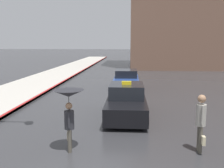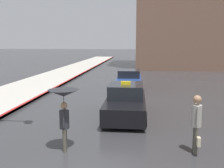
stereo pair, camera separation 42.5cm
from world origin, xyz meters
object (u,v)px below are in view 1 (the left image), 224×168
object	(u,v)px
taxi	(126,102)
pedestrian_with_umbrella	(69,103)
pedestrian_man	(201,119)
sedan_red	(126,81)

from	to	relation	value
taxi	pedestrian_with_umbrella	xyz separation A→B (m)	(-1.75, -4.23, 0.89)
pedestrian_with_umbrella	pedestrian_man	size ratio (longest dim) A/B	1.08
taxi	sedan_red	distance (m)	7.30
pedestrian_with_umbrella	pedestrian_man	distance (m)	4.18
sedan_red	pedestrian_man	world-z (taller)	pedestrian_man
sedan_red	pedestrian_man	distance (m)	11.60
sedan_red	pedestrian_with_umbrella	xyz separation A→B (m)	(-1.64, -11.53, 0.90)
pedestrian_with_umbrella	sedan_red	bearing A→B (deg)	-17.46
sedan_red	pedestrian_with_umbrella	distance (m)	11.68
pedestrian_man	taxi	bearing A→B (deg)	-147.32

